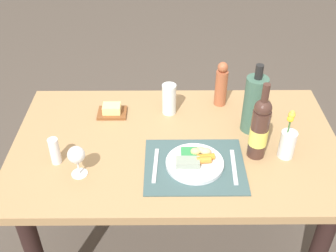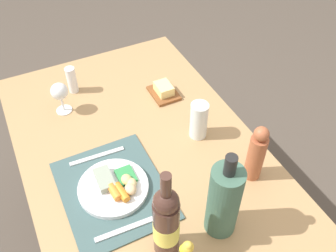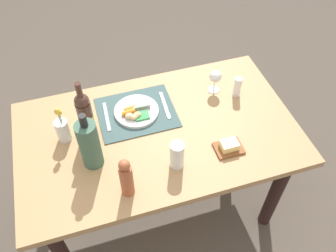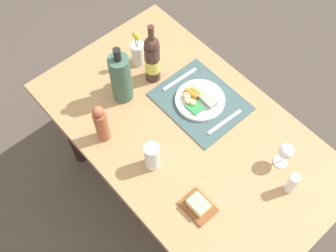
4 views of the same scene
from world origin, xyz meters
The scene contains 14 objects.
ground_plane centered at (0.00, 0.00, 0.00)m, with size 8.00×8.00×0.00m, color #4C433A.
dining_table centered at (0.00, 0.00, 0.61)m, with size 1.36×0.81×0.72m.
placemat centered at (0.07, -0.15, 0.72)m, with size 0.39×0.32×0.01m, color #3C5658.
dinner_plate centered at (0.07, -0.14, 0.74)m, with size 0.23×0.23×0.05m.
fork centered at (-0.08, -0.15, 0.73)m, with size 0.01×0.19×0.01m, color silver.
knife centered at (0.22, -0.16, 0.73)m, with size 0.02×0.20×0.01m, color silver.
salt_shaker centered at (-0.47, -0.12, 0.78)m, with size 0.04×0.04×0.11m, color white.
flower_vase centered at (0.43, -0.09, 0.79)m, with size 0.06×0.06×0.21m.
wine_glass centered at (-0.37, -0.19, 0.81)m, with size 0.07×0.07×0.13m.
water_tumbler centered at (-0.03, 0.22, 0.78)m, with size 0.06×0.06×0.14m.
pepper_mill centered at (0.21, 0.29, 0.82)m, with size 0.06×0.06×0.22m.
wine_bottle centered at (0.32, -0.08, 0.85)m, with size 0.07×0.07×0.33m.
butter_dish centered at (-0.29, 0.20, 0.74)m, with size 0.13×0.10×0.05m.
cooler_bottle centered at (0.33, 0.09, 0.85)m, with size 0.09×0.09×0.31m.
Camera 4 is at (-0.63, 0.67, 2.28)m, focal length 44.39 mm.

